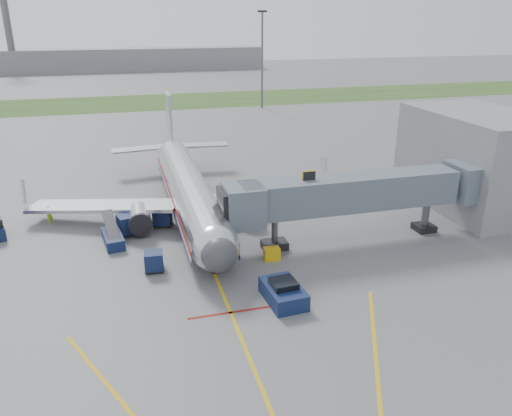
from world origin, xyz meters
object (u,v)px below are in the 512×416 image
object	(u,v)px
pushback_tug	(283,292)
belt_loader	(113,238)
ramp_worker	(50,215)
airliner	(189,190)

from	to	relation	value
pushback_tug	belt_loader	size ratio (longest dim) A/B	0.84
belt_loader	ramp_worker	bearing A→B (deg)	132.57
airliner	pushback_tug	world-z (taller)	airliner
belt_loader	ramp_worker	xyz separation A→B (m)	(-5.94, 6.47, 0.32)
ramp_worker	belt_loader	bearing A→B (deg)	-87.93
belt_loader	ramp_worker	size ratio (longest dim) A/B	2.74
airliner	ramp_worker	size ratio (longest dim) A/B	19.94
pushback_tug	ramp_worker	bearing A→B (deg)	131.79
pushback_tug	belt_loader	xyz separation A→B (m)	(-11.73, 13.30, -0.11)
airliner	ramp_worker	bearing A→B (deg)	175.75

